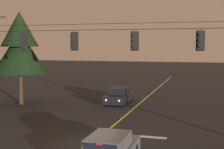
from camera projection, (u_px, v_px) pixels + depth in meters
ground_plane at (91, 145)px, 16.68m from camera, size 180.00×180.00×0.00m
lane_centre_stripe at (130, 112)px, 25.21m from camera, size 0.14×60.00×0.01m
stop_bar_paint at (136, 136)px, 18.37m from camera, size 3.40×0.36×0.01m
signal_span_assembly at (107, 67)px, 19.14m from camera, size 17.15×0.32×7.40m
traffic_light_leftmost at (23, 41)px, 20.54m from camera, size 0.48×0.41×1.22m
traffic_light_left_inner at (74, 41)px, 19.58m from camera, size 0.48×0.41×1.22m
traffic_light_centre at (134, 41)px, 18.54m from camera, size 0.48×0.41×1.22m
traffic_light_right_inner at (200, 41)px, 17.53m from camera, size 0.48×0.41×1.22m
car_oncoming_lead at (119, 96)px, 29.01m from camera, size 1.80×4.42×1.39m
tree_verge_near at (20, 46)px, 27.96m from camera, size 4.60×4.60×7.99m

